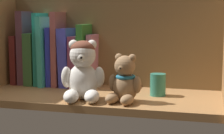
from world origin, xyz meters
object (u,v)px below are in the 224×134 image
teddy_bear_larger (83,72)px  book_5 (55,56)px  book_1 (26,48)px  book_2 (35,58)px  book_0 (20,59)px  book_9 (87,56)px  pillar_candle (158,85)px  book_3 (43,49)px  book_4 (49,51)px  book_6 (61,49)px  book_8 (79,61)px  book_10 (93,61)px  teddy_bear_smaller (124,82)px  book_7 (69,57)px

teddy_bear_larger → book_5: bearing=130.6°
book_1 → book_2: bearing=0.0°
book_0 → book_2: book_2 is taller
book_0 → book_9: bearing=0.0°
book_0 → pillar_candle: (48.11, -8.93, -4.87)cm
book_3 → book_4: size_ratio=1.05×
book_5 → book_1: bearing=180.0°
book_6 → book_3: bearing=180.0°
book_0 → book_8: (21.08, 0.00, 0.07)cm
book_6 → book_10: 11.67cm
book_0 → teddy_bear_smaller: size_ratio=1.27×
book_1 → pillar_candle: (45.53, -8.93, -8.87)cm
book_3 → book_8: 13.10cm
book_8 → teddy_bear_smaller: size_ratio=1.28×
book_2 → book_9: 18.16cm
book_3 → book_1: bearing=180.0°
book_4 → book_10: (15.42, 0.00, -2.78)cm
book_0 → book_9: (23.78, 0.00, 1.91)cm
book_7 → book_9: (5.97, 0.00, 0.61)cm
book_5 → book_10: (13.32, 0.00, -1.07)cm
book_0 → book_9: book_9 is taller
book_9 → book_2: bearing=180.0°
book_5 → pillar_candle: (35.40, -8.93, -6.28)cm
book_4 → teddy_bear_smaller: bearing=-32.5°
book_0 → book_4: size_ratio=0.72×
book_2 → book_0: bearing=180.0°
book_4 → pillar_candle: 39.37cm
book_7 → book_8: size_ratio=1.15×
book_6 → pillar_candle: size_ratio=3.78×
book_0 → teddy_bear_smaller: bearing=-25.3°
book_8 → book_6: bearing=180.0°
book_5 → book_8: book_5 is taller
book_6 → book_9: 9.09cm
book_4 → book_9: size_ratio=1.12×
book_5 → book_7: book_5 is taller
book_0 → book_4: book_4 is taller
book_9 → book_1: bearing=180.0°
book_2 → book_5: 7.09cm
book_3 → book_4: bearing=0.0°
pillar_candle → book_10: bearing=158.0°
book_1 → book_9: bearing=0.0°
book_5 → teddy_bear_smaller: (28.12, -19.28, -4.02)cm
teddy_bear_smaller → book_4: bearing=147.5°
book_0 → teddy_bear_larger: size_ratio=1.00×
book_6 → pillar_candle: 35.48cm
book_1 → teddy_bear_larger: 33.49cm
book_3 → book_5: bearing=0.0°
book_1 → book_2: size_ratio=1.42×
book_5 → book_10: size_ratio=1.13×
book_9 → teddy_bear_smaller: book_9 is taller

